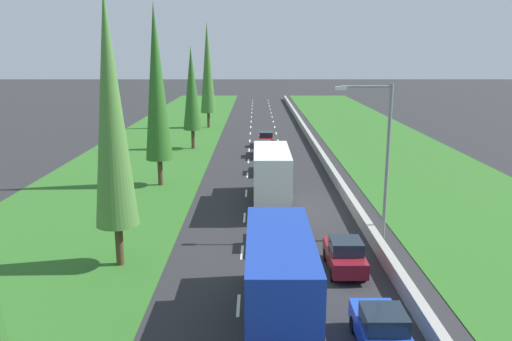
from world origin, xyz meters
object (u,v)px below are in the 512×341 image
Objects in this scene: poplar_tree_fourth at (191,89)px; poplar_tree_fifth at (206,68)px; blue_hatchback_right_lane at (381,330)px; grey_hatchback_centre_lane at (275,231)px; blue_box_truck_centre_lane at (277,277)px; green_sedan_centre_lane at (268,164)px; white_box_truck_centre_lane at (270,175)px; black_sedan_centre_lane at (263,149)px; maroon_hatchback_right_lane at (344,255)px; street_light_mast at (381,151)px; poplar_tree_third at (155,83)px; red_hatchback_centre_lane at (265,139)px; poplar_tree_second at (110,111)px.

poplar_tree_fourth is 16.71m from poplar_tree_fifth.
blue_hatchback_right_lane and grey_hatchback_centre_lane have the same top height.
green_sedan_centre_lane is (0.29, 26.87, -1.37)m from blue_box_truck_centre_lane.
white_box_truck_centre_lane is 10.16m from green_sedan_centre_lane.
poplar_tree_fifth is (-7.95, 38.39, 6.30)m from white_box_truck_centre_lane.
poplar_tree_fourth reaches higher than black_sedan_centre_lane.
maroon_hatchback_right_lane is 6.91m from street_light_mast.
green_sedan_centre_lane is at bearing 26.96° from poplar_tree_third.
maroon_hatchback_right_lane is 34.95m from red_hatchback_centre_lane.
poplar_tree_second is (-8.10, -2.70, 7.07)m from grey_hatchback_centre_lane.
red_hatchback_centre_lane is 18.61m from poplar_tree_fifth.
blue_hatchback_right_lane is 42.26m from poplar_tree_fourth.
poplar_tree_fourth reaches higher than green_sedan_centre_lane.
blue_hatchback_right_lane is 0.27× the size of poplar_tree_third.
blue_hatchback_right_lane is at bearing -79.25° from white_box_truck_centre_lane.
white_box_truck_centre_lane reaches higher than green_sedan_centre_lane.
red_hatchback_centre_lane reaches higher than black_sedan_centre_lane.
green_sedan_centre_lane is at bearing -54.72° from poplar_tree_fourth.
grey_hatchback_centre_lane is 0.87× the size of black_sedan_centre_lane.
poplar_tree_fifth is 47.40m from street_light_mast.
green_sedan_centre_lane is 0.30× the size of poplar_tree_fifth.
poplar_tree_second reaches higher than green_sedan_centre_lane.
blue_box_truck_centre_lane is at bearing -82.01° from poplar_tree_fifth.
grey_hatchback_centre_lane is 0.26× the size of poplar_tree_fifth.
blue_box_truck_centre_lane is 2.09× the size of green_sedan_centre_lane.
green_sedan_centre_lane is 30.42m from poplar_tree_fifth.
poplar_tree_second is 1.21× the size of poplar_tree_fourth.
blue_box_truck_centre_lane is 16.81m from white_box_truck_centre_lane.
grey_hatchback_centre_lane is 25.44m from black_sedan_centre_lane.
grey_hatchback_centre_lane and red_hatchback_centre_lane have the same top height.
grey_hatchback_centre_lane is 18.02m from green_sedan_centre_lane.
blue_box_truck_centre_lane is at bearing -68.64° from poplar_tree_third.
blue_box_truck_centre_lane reaches higher than maroon_hatchback_right_lane.
grey_hatchback_centre_lane is 17.80m from poplar_tree_third.
poplar_tree_fourth reaches higher than street_light_mast.
maroon_hatchback_right_lane is 29.07m from black_sedan_centre_lane.
blue_hatchback_right_lane is 0.87× the size of green_sedan_centre_lane.
poplar_tree_third reaches higher than poplar_tree_fourth.
poplar_tree_second is (-11.55, 7.75, 7.07)m from blue_hatchback_right_lane.
poplar_tree_third reaches higher than maroon_hatchback_right_lane.
black_sedan_centre_lane is at bearing 90.73° from grey_hatchback_centre_lane.
poplar_tree_fourth is at bearing 101.70° from blue_box_truck_centre_lane.
poplar_tree_fourth reaches higher than white_box_truck_centre_lane.
poplar_tree_fifth is at bearing 101.70° from white_box_truck_centre_lane.
poplar_tree_third is (-0.87, 16.14, 0.40)m from poplar_tree_second.
street_light_mast is at bearing -48.17° from white_box_truck_centre_lane.
poplar_tree_second is at bearing 176.45° from maroon_hatchback_right_lane.
poplar_tree_fourth is 1.26× the size of street_light_mast.
green_sedan_centre_lane is 0.33× the size of poplar_tree_second.
poplar_tree_third is (-8.72, 22.29, 6.13)m from blue_box_truck_centre_lane.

